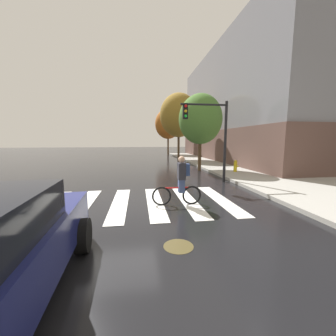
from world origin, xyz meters
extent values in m
plane|color=black|center=(0.00, 0.00, 0.00)|extent=(120.00, 120.00, 0.00)
cube|color=silver|center=(-2.55, 0.00, 0.01)|extent=(0.55, 3.94, 0.01)
cube|color=silver|center=(-1.31, 0.00, 0.01)|extent=(0.55, 3.94, 0.01)
cube|color=silver|center=(-0.07, 0.00, 0.01)|extent=(0.55, 3.94, 0.01)
cube|color=silver|center=(1.16, 0.00, 0.01)|extent=(0.55, 3.94, 0.01)
cube|color=silver|center=(2.40, 0.00, 0.01)|extent=(0.55, 3.94, 0.01)
cube|color=silver|center=(3.63, 0.00, 0.01)|extent=(0.55, 3.94, 0.01)
cylinder|color=#473D1E|center=(1.41, -3.19, 0.00)|extent=(0.64, 0.64, 0.01)
cylinder|color=black|center=(-0.51, -3.12, 0.34)|extent=(0.27, 0.69, 0.68)
torus|color=black|center=(2.41, -0.47, 0.33)|extent=(0.66, 0.07, 0.66)
torus|color=black|center=(1.36, -0.44, 0.33)|extent=(0.66, 0.07, 0.66)
cylinder|color=red|center=(1.89, -0.45, 0.61)|extent=(0.89, 0.07, 0.05)
cylinder|color=red|center=(2.05, -0.46, 0.68)|extent=(0.04, 0.04, 0.45)
cube|color=#384772|center=(2.05, -0.46, 0.73)|extent=(0.21, 0.28, 0.56)
cube|color=#26262D|center=(2.05, -0.46, 1.18)|extent=(0.25, 0.37, 0.56)
sphere|color=tan|center=(2.05, -0.46, 1.58)|extent=(0.22, 0.22, 0.22)
cube|color=navy|center=(2.23, -0.46, 1.23)|extent=(0.17, 0.28, 0.40)
cylinder|color=black|center=(5.12, 3.08, 2.10)|extent=(0.14, 0.14, 4.20)
cylinder|color=black|center=(3.92, 3.08, 4.00)|extent=(2.40, 0.10, 0.10)
cube|color=black|center=(2.96, 3.08, 3.65)|extent=(0.24, 0.20, 0.76)
sphere|color=red|center=(2.96, 2.97, 3.89)|extent=(0.14, 0.14, 0.14)
sphere|color=gold|center=(2.96, 2.97, 3.65)|extent=(0.14, 0.14, 0.14)
sphere|color=green|center=(2.96, 2.97, 3.41)|extent=(0.14, 0.14, 0.14)
cylinder|color=gold|center=(6.95, 5.48, 0.47)|extent=(0.22, 0.22, 0.65)
sphere|color=gold|center=(6.95, 5.48, 0.84)|extent=(0.18, 0.18, 0.18)
cylinder|color=gold|center=(7.11, 5.48, 0.51)|extent=(0.12, 0.09, 0.09)
cylinder|color=#4C3823|center=(5.03, 7.26, 1.24)|extent=(0.24, 0.24, 2.48)
ellipsoid|color=#47722D|center=(5.03, 7.26, 3.71)|extent=(3.08, 3.08, 3.54)
cylinder|color=#4C3823|center=(4.96, 14.89, 1.62)|extent=(0.24, 0.24, 3.25)
ellipsoid|color=olive|center=(4.96, 14.89, 4.86)|extent=(4.04, 4.04, 4.65)
cylinder|color=#4C3823|center=(5.01, 23.22, 1.54)|extent=(0.24, 0.24, 3.07)
ellipsoid|color=#A5591E|center=(5.01, 23.22, 4.60)|extent=(3.82, 3.82, 4.40)
cube|color=brown|center=(18.16, 14.52, 1.60)|extent=(19.67, 23.48, 3.20)
cube|color=slate|center=(18.16, 14.52, 7.55)|extent=(19.27, 23.01, 8.70)
camera|label=1|loc=(0.61, -7.18, 2.22)|focal=21.90mm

